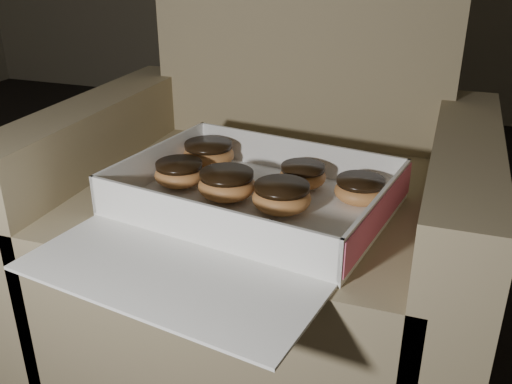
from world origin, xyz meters
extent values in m
cube|color=#988461|center=(0.24, 0.43, 0.19)|extent=(0.65, 0.65, 0.38)
cube|color=#988461|center=(0.24, 0.73, 0.62)|extent=(0.65, 0.13, 0.47)
cube|color=#988461|center=(-0.12, 0.43, 0.25)|extent=(0.11, 0.65, 0.51)
cube|color=#988461|center=(0.59, 0.43, 0.25)|extent=(0.11, 0.65, 0.51)
cube|color=white|center=(0.26, 0.33, 0.38)|extent=(0.48, 0.39, 0.01)
cube|color=white|center=(0.29, 0.49, 0.42)|extent=(0.43, 0.08, 0.07)
cube|color=white|center=(0.23, 0.18, 0.42)|extent=(0.43, 0.08, 0.07)
cube|color=white|center=(0.05, 0.37, 0.42)|extent=(0.06, 0.32, 0.07)
cube|color=white|center=(0.47, 0.30, 0.42)|extent=(0.06, 0.32, 0.07)
cube|color=#DC587A|center=(0.48, 0.30, 0.42)|extent=(0.06, 0.32, 0.06)
cube|color=white|center=(0.22, 0.08, 0.38)|extent=(0.45, 0.25, 0.01)
ellipsoid|color=#E1934E|center=(0.10, 0.36, 0.41)|extent=(0.09, 0.09, 0.04)
cylinder|color=black|center=(0.10, 0.36, 0.43)|extent=(0.08, 0.08, 0.01)
ellipsoid|color=#E1934E|center=(0.31, 0.32, 0.41)|extent=(0.10, 0.10, 0.05)
cylinder|color=black|center=(0.31, 0.32, 0.43)|extent=(0.09, 0.09, 0.01)
ellipsoid|color=#E1934E|center=(0.12, 0.46, 0.41)|extent=(0.10, 0.10, 0.05)
cylinder|color=black|center=(0.12, 0.46, 0.43)|extent=(0.09, 0.09, 0.01)
ellipsoid|color=#E1934E|center=(0.43, 0.39, 0.41)|extent=(0.09, 0.09, 0.04)
cylinder|color=black|center=(0.43, 0.39, 0.43)|extent=(0.08, 0.08, 0.01)
ellipsoid|color=#E1934E|center=(0.21, 0.33, 0.41)|extent=(0.10, 0.10, 0.05)
cylinder|color=black|center=(0.21, 0.33, 0.43)|extent=(0.09, 0.09, 0.01)
ellipsoid|color=#E1934E|center=(0.32, 0.42, 0.41)|extent=(0.08, 0.08, 0.04)
cylinder|color=black|center=(0.32, 0.42, 0.43)|extent=(0.08, 0.08, 0.01)
ellipsoid|color=black|center=(0.14, 0.28, 0.39)|extent=(0.01, 0.01, 0.00)
ellipsoid|color=black|center=(0.45, 0.28, 0.39)|extent=(0.01, 0.01, 0.00)
ellipsoid|color=black|center=(0.31, 0.28, 0.39)|extent=(0.01, 0.01, 0.00)
camera|label=1|loc=(0.55, -0.50, 0.81)|focal=40.00mm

